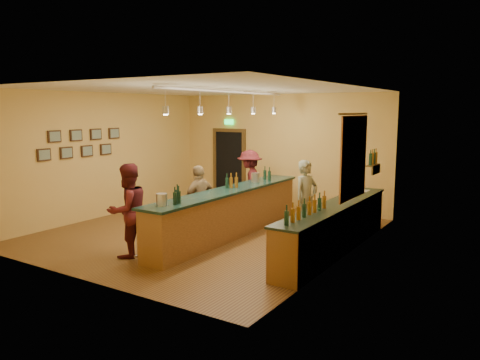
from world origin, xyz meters
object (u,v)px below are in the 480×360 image
Objects in this scene: customer_a at (128,211)px; customer_b at (200,201)px; bar_stool at (317,210)px; tasting_bar at (229,209)px; customer_c at (250,183)px; back_counter at (334,227)px; bartender at (306,199)px.

customer_b is (0.26, 1.86, -0.10)m from customer_a.
tasting_bar is at bearing -134.89° from bar_stool.
customer_c is at bearing -174.29° from customer_a.
customer_a reaches higher than customer_b.
back_counter is at bearing 134.09° from customer_a.
back_counter is at bearing -54.70° from bar_stool.
customer_b is 2.44× the size of bar_stool.
bar_stool is (1.45, 1.46, -0.11)m from tasting_bar.
customer_c is at bearing 81.05° from bartender.
bartender is 2.62× the size of bar_stool.
tasting_bar reaches higher than bar_stool.
customer_c is (-3.06, 1.83, 0.38)m from back_counter.
customer_a is (-2.25, -3.03, 0.04)m from bartender.
customer_a is 1.88m from customer_b.
customer_b is 2.35m from customer_c.
customer_b is at bearing -148.62° from tasting_bar.
customer_a reaches higher than bartender.
customer_c reaches higher than bartender.
back_counter is 1.56m from bar_stool.
customer_b is at bearing 179.28° from customer_a.
customer_c is 2.25m from bar_stool.
customer_a is 4.21m from customer_c.
back_counter is at bearing -105.96° from bartender.
bartender is (1.44, 0.84, 0.24)m from tasting_bar.
customer_c is 2.68× the size of bar_stool.
customer_a reaches higher than tasting_bar.
customer_c reaches higher than tasting_bar.
customer_b is (-2.90, -0.52, 0.30)m from back_counter.
tasting_bar is at bearing 139.91° from bartender.
tasting_bar is 1.69m from bartender.
customer_a is 4.31m from bar_stool.
back_counter is 3.58m from customer_c.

